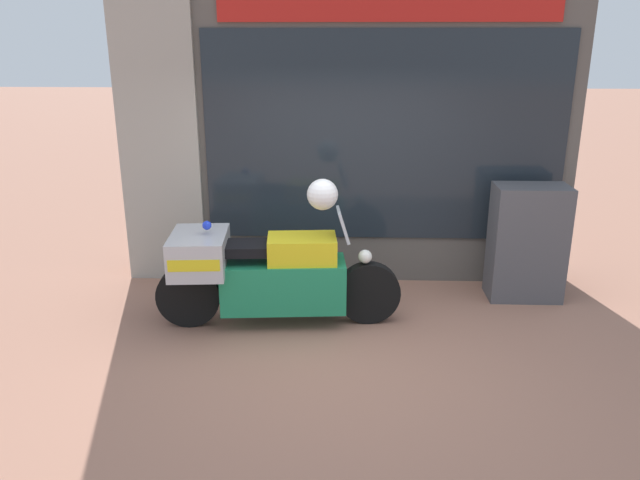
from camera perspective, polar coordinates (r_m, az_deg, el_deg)
ground_plane at (r=5.97m, az=2.27°, el=-10.09°), size 60.00×60.00×0.00m
shop_building at (r=7.35m, az=-0.70°, el=9.27°), size 5.22×0.55×3.35m
window_display at (r=7.66m, az=5.21°, el=0.30°), size 3.84×0.30×2.00m
paramedic_motorcycle at (r=6.28m, az=-5.32°, el=-2.93°), size 2.48×0.79×1.21m
utility_cabinet at (r=7.25m, az=18.41°, el=-0.24°), size 0.79×0.46×1.29m
white_helmet at (r=6.04m, az=0.23°, el=4.18°), size 0.30×0.30×0.30m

